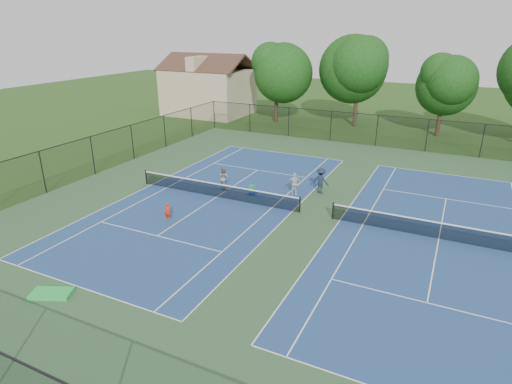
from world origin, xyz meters
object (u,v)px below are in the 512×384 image
at_px(child_player, 168,212).
at_px(instructor, 224,178).
at_px(bystander_b, 321,181).
at_px(ball_hopper, 252,188).
at_px(bystander_a, 295,184).
at_px(tree_back_a, 277,70).
at_px(clapboard_house, 208,90).
at_px(tree_back_b, 359,67).
at_px(tree_back_c, 445,83).
at_px(ball_crate, 252,193).

distance_m(child_player, instructor, 6.01).
xyz_separation_m(bystander_b, ball_hopper, (-4.10, -2.40, -0.42)).
bearing_deg(bystander_a, instructor, -5.92).
distance_m(instructor, ball_hopper, 2.29).
relative_size(tree_back_a, clapboard_house, 0.85).
relative_size(clapboard_house, child_player, 9.84).
relative_size(tree_back_b, ball_hopper, 23.54).
xyz_separation_m(tree_back_c, ball_hopper, (-10.04, -23.61, -4.99)).
relative_size(tree_back_b, bystander_a, 6.25).
height_order(instructor, bystander_b, bystander_b).
distance_m(child_player, bystander_a, 8.84).
height_order(tree_back_b, ball_hopper, tree_back_b).
bearing_deg(bystander_a, tree_back_b, -104.73).
bearing_deg(ball_crate, tree_back_a, 109.41).
height_order(tree_back_b, bystander_b, tree_back_b).
relative_size(child_player, instructor, 0.65).
bearing_deg(child_player, instructor, 66.27).
bearing_deg(tree_back_c, tree_back_a, -176.82).
xyz_separation_m(tree_back_c, ball_crate, (-10.04, -23.61, -5.34)).
height_order(tree_back_c, bystander_b, tree_back_c).
distance_m(instructor, bystander_a, 4.99).
bearing_deg(tree_back_c, bystander_a, -108.37).
bearing_deg(ball_hopper, tree_back_c, 66.97).
height_order(instructor, ball_crate, instructor).
xyz_separation_m(clapboard_house, ball_crate, (17.96, -23.61, -2.96)).
distance_m(tree_back_c, child_player, 32.44).
relative_size(instructor, bystander_a, 1.06).
bearing_deg(ball_crate, bystander_a, 25.68).
height_order(tree_back_a, bystander_a, tree_back_a).
xyz_separation_m(tree_back_a, bystander_b, (12.06, -20.21, -5.13)).
relative_size(tree_back_b, bystander_b, 5.53).
xyz_separation_m(tree_back_b, bystander_b, (3.06, -22.21, -5.69)).
bearing_deg(child_player, tree_back_a, 80.85).
height_order(clapboard_house, bystander_a, clapboard_house).
distance_m(tree_back_c, bystander_a, 24.01).
bearing_deg(clapboard_house, tree_back_b, 3.01).
relative_size(tree_back_c, ball_hopper, 19.70).
xyz_separation_m(tree_back_c, bystander_a, (-7.42, -22.35, -4.68)).
height_order(tree_back_b, bystander_a, tree_back_b).
bearing_deg(tree_back_a, ball_crate, -70.59).
bearing_deg(child_player, bystander_b, 30.83).
bearing_deg(child_player, tree_back_c, 46.96).
relative_size(tree_back_a, ball_crate, 23.10).
bearing_deg(child_player, ball_hopper, 45.63).
xyz_separation_m(tree_back_a, child_player, (5.29, -28.43, -5.49)).
height_order(tree_back_c, ball_crate, tree_back_c).
height_order(clapboard_house, instructor, clapboard_house).
bearing_deg(tree_back_b, clapboard_house, -176.99).
relative_size(child_player, ball_hopper, 2.58).
distance_m(tree_back_b, ball_crate, 25.46).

